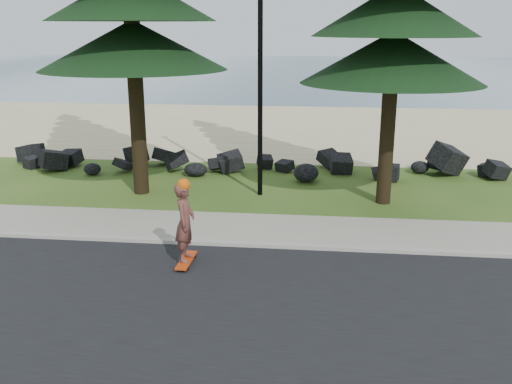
% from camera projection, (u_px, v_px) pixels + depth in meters
% --- Properties ---
extents(ground, '(160.00, 160.00, 0.00)m').
position_uv_depth(ground, '(246.00, 232.00, 13.64)').
color(ground, '#2F5119').
rests_on(ground, ground).
extents(road, '(160.00, 7.00, 0.02)m').
position_uv_depth(road, '(211.00, 327.00, 9.35)').
color(road, black).
rests_on(road, ground).
extents(kerb, '(160.00, 0.20, 0.10)m').
position_uv_depth(kerb, '(241.00, 244.00, 12.77)').
color(kerb, '#A7A297').
rests_on(kerb, ground).
extents(sidewalk, '(160.00, 2.00, 0.08)m').
position_uv_depth(sidewalk, '(247.00, 228.00, 13.82)').
color(sidewalk, gray).
rests_on(sidewalk, ground).
extents(beach_sand, '(160.00, 15.00, 0.01)m').
position_uv_depth(beach_sand, '(284.00, 128.00, 27.46)').
color(beach_sand, tan).
rests_on(beach_sand, ground).
extents(ocean, '(160.00, 58.00, 0.01)m').
position_uv_depth(ocean, '(306.00, 70.00, 62.26)').
color(ocean, '#365467').
rests_on(ocean, ground).
extents(seawall_boulders, '(60.00, 2.40, 1.10)m').
position_uv_depth(seawall_boulders, '(267.00, 174.00, 18.98)').
color(seawall_boulders, black).
rests_on(seawall_boulders, ground).
extents(lamp_post, '(0.25, 0.14, 8.14)m').
position_uv_depth(lamp_post, '(260.00, 49.00, 15.52)').
color(lamp_post, black).
rests_on(lamp_post, ground).
extents(skateboarder, '(0.40, 0.99, 1.82)m').
position_uv_depth(skateboarder, '(185.00, 223.00, 11.56)').
color(skateboarder, red).
rests_on(skateboarder, ground).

